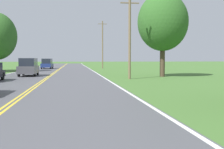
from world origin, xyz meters
TOP-DOWN VIEW (x-y plane):
  - utility_pole_midground at (8.00, 27.45)m, footprint 1.80×0.24m
  - utility_pole_far at (8.44, 57.21)m, footprint 1.80×0.24m
  - tree_mid_treeline at (12.26, 30.53)m, footprint 5.45×5.45m
  - car_dark_grey_suv_receding at (-2.37, 33.63)m, footprint 1.84×4.45m
  - car_dark_blue_van_distant at (-2.48, 57.29)m, footprint 2.12×4.71m

SIDE VIEW (x-z plane):
  - car_dark_blue_van_distant at x=-2.48m, z-range 0.03..2.02m
  - car_dark_grey_suv_receding at x=-2.37m, z-range 0.03..2.05m
  - utility_pole_midground at x=8.00m, z-range 0.15..7.98m
  - utility_pole_far at x=8.44m, z-range 0.16..9.67m
  - tree_mid_treeline at x=12.26m, z-range 1.37..10.43m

